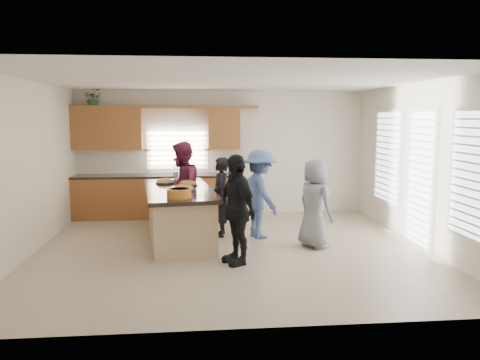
{
  "coord_description": "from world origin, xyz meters",
  "views": [
    {
      "loc": [
        -0.58,
        -7.65,
        2.23
      ],
      "look_at": [
        0.16,
        0.2,
        1.15
      ],
      "focal_mm": 35.0,
      "sensor_mm": 36.0,
      "label": 1
    }
  ],
  "objects": [
    {
      "name": "platter_back",
      "position": [
        -1.18,
        1.32,
        0.98
      ],
      "size": [
        0.36,
        0.36,
        0.15
      ],
      "color": "black",
      "rests_on": "island"
    },
    {
      "name": "clear_cup",
      "position": [
        -0.42,
        -0.23,
        1.0
      ],
      "size": [
        0.08,
        0.08,
        0.09
      ],
      "primitive_type": "cylinder",
      "color": "white",
      "rests_on": "island"
    },
    {
      "name": "woman_right_back",
      "position": [
        0.57,
        0.74,
        0.81
      ],
      "size": [
        0.93,
        1.2,
        1.63
      ],
      "primitive_type": "imported",
      "rotation": [
        0.0,
        0.0,
        1.92
      ],
      "color": "#3E5487",
      "rests_on": "ground"
    },
    {
      "name": "platter_mid",
      "position": [
        -0.74,
        0.99,
        0.98
      ],
      "size": [
        0.37,
        0.37,
        0.15
      ],
      "color": "black",
      "rests_on": "island"
    },
    {
      "name": "flower_vase",
      "position": [
        -0.98,
        1.76,
        1.19
      ],
      "size": [
        0.14,
        0.14,
        0.45
      ],
      "color": "silver",
      "rests_on": "island"
    },
    {
      "name": "potted_plant",
      "position": [
        -2.77,
        2.82,
        2.61
      ],
      "size": [
        0.43,
        0.39,
        0.42
      ],
      "primitive_type": "imported",
      "rotation": [
        0.0,
        0.0,
        0.19
      ],
      "color": "#286529",
      "rests_on": "back_cabinetry"
    },
    {
      "name": "room_shell",
      "position": [
        0.0,
        0.0,
        1.9
      ],
      "size": [
        6.52,
        6.02,
        2.81
      ],
      "color": "silver",
      "rests_on": "ground"
    },
    {
      "name": "floor",
      "position": [
        0.0,
        0.0,
        0.0
      ],
      "size": [
        6.5,
        6.5,
        0.0
      ],
      "primitive_type": "plane",
      "color": "#BEA58D",
      "rests_on": "ground"
    },
    {
      "name": "woman_left_back",
      "position": [
        -0.14,
        0.91,
        0.74
      ],
      "size": [
        0.4,
        0.57,
        1.48
      ],
      "primitive_type": "imported",
      "rotation": [
        0.0,
        0.0,
        -1.66
      ],
      "color": "black",
      "rests_on": "ground"
    },
    {
      "name": "salad_bowl",
      "position": [
        -0.86,
        -0.32,
        1.03
      ],
      "size": [
        0.39,
        0.39,
        0.15
      ],
      "color": "orange",
      "rests_on": "island"
    },
    {
      "name": "platter_front",
      "position": [
        -0.81,
        0.4,
        0.98
      ],
      "size": [
        0.41,
        0.41,
        0.16
      ],
      "color": "black",
      "rests_on": "island"
    },
    {
      "name": "right_wall_glazing",
      "position": [
        3.22,
        -0.13,
        1.34
      ],
      "size": [
        0.06,
        4.0,
        2.25
      ],
      "color": "white",
      "rests_on": "ground"
    },
    {
      "name": "back_cabinetry",
      "position": [
        -1.47,
        2.73,
        0.91
      ],
      "size": [
        4.08,
        0.66,
        2.46
      ],
      "color": "#955C2B",
      "rests_on": "ground"
    },
    {
      "name": "woman_right_front",
      "position": [
        1.42,
        0.01,
        0.76
      ],
      "size": [
        0.75,
        0.87,
        1.51
      ],
      "primitive_type": "imported",
      "rotation": [
        0.0,
        0.0,
        2.01
      ],
      "color": "slate",
      "rests_on": "ground"
    },
    {
      "name": "woman_left_mid",
      "position": [
        -0.85,
        1.18,
        0.88
      ],
      "size": [
        0.8,
        0.96,
        1.76
      ],
      "primitive_type": "imported",
      "rotation": [
        0.0,
        0.0,
        -1.75
      ],
      "color": "maroon",
      "rests_on": "ground"
    },
    {
      "name": "island",
      "position": [
        -0.9,
        0.67,
        0.45
      ],
      "size": [
        1.48,
        2.82,
        0.95
      ],
      "rotation": [
        0.0,
        0.0,
        0.13
      ],
      "color": "tan",
      "rests_on": "ground"
    },
    {
      "name": "woman_left_front",
      "position": [
        0.01,
        -0.76,
        0.84
      ],
      "size": [
        0.76,
        1.06,
        1.67
      ],
      "primitive_type": "imported",
      "rotation": [
        0.0,
        0.0,
        -1.16
      ],
      "color": "black",
      "rests_on": "ground"
    },
    {
      "name": "plate_stack",
      "position": [
        -1.06,
        1.51,
        0.98
      ],
      "size": [
        0.22,
        0.22,
        0.05
      ],
      "primitive_type": "cylinder",
      "color": "#B993D7",
      "rests_on": "island"
    }
  ]
}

